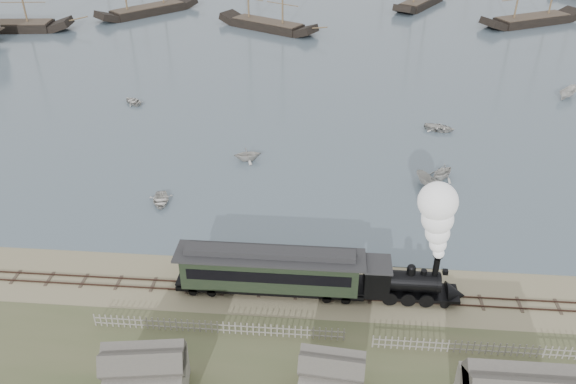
{
  "coord_description": "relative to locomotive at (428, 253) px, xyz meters",
  "views": [
    {
      "loc": [
        1.2,
        -37.03,
        31.16
      ],
      "look_at": [
        -2.46,
        8.09,
        3.5
      ],
      "focal_mm": 35.0,
      "sensor_mm": 36.0,
      "label": 1
    }
  ],
  "objects": [
    {
      "name": "picket_fence_west",
      "position": [
        -15.63,
        -5.0,
        -4.72
      ],
      "size": [
        19.0,
        0.1,
        1.2
      ],
      "primitive_type": null,
      "color": "slate",
      "rests_on": "ground"
    },
    {
      "name": "rowboat_4",
      "position": [
        4.67,
        19.89,
        -3.8
      ],
      "size": [
        4.34,
        4.33,
        1.74
      ],
      "primitive_type": "imported",
      "rotation": [
        0.0,
        0.0,
        5.51
      ],
      "color": "beige",
      "rests_on": "harbor_water"
    },
    {
      "name": "rowboat_2",
      "position": [
        2.8,
        17.93,
        -3.98
      ],
      "size": [
        3.69,
        3.03,
        1.36
      ],
      "primitive_type": "imported",
      "rotation": [
        0.0,
        0.0,
        3.71
      ],
      "color": "beige",
      "rests_on": "harbor_water"
    },
    {
      "name": "rowboat_1",
      "position": [
        -17.33,
        22.39,
        -3.83
      ],
      "size": [
        3.42,
        3.74,
        1.66
      ],
      "primitive_type": "imported",
      "rotation": [
        0.0,
        0.0,
        1.82
      ],
      "color": "beige",
      "rests_on": "harbor_water"
    },
    {
      "name": "rowboat_3",
      "position": [
        6.25,
        32.55,
        -4.26
      ],
      "size": [
        3.83,
        4.54,
        0.8
      ],
      "primitive_type": "imported",
      "rotation": [
        0.0,
        0.0,
        1.26
      ],
      "color": "beige",
      "rests_on": "harbor_water"
    },
    {
      "name": "rowboat_6",
      "position": [
        -36.2,
        38.28,
        -4.32
      ],
      "size": [
        3.98,
        4.06,
        0.69
      ],
      "primitive_type": "imported",
      "rotation": [
        0.0,
        0.0,
        3.99
      ],
      "color": "beige",
      "rests_on": "harbor_water"
    },
    {
      "name": "picket_fence_east",
      "position": [
        3.37,
        -5.5,
        -4.72
      ],
      "size": [
        15.0,
        0.1,
        1.2
      ],
      "primitive_type": null,
      "color": "slate",
      "rests_on": "ground"
    },
    {
      "name": "rail_track",
      "position": [
        -9.13,
        0.0,
        -4.68
      ],
      "size": [
        120.0,
        1.8,
        0.16
      ],
      "color": "#3C2821",
      "rests_on": "ground"
    },
    {
      "name": "passenger_coach",
      "position": [
        -12.24,
        -0.0,
        -2.41
      ],
      "size": [
        15.18,
        2.93,
        3.69
      ],
      "color": "black",
      "rests_on": "ground"
    },
    {
      "name": "rowboat_5",
      "position": [
        26.61,
        45.49,
        -3.87
      ],
      "size": [
        3.97,
        4.0,
        1.58
      ],
      "primitive_type": "imported",
      "rotation": [
        0.0,
        0.0,
        2.35
      ],
      "color": "beige",
      "rests_on": "harbor_water"
    },
    {
      "name": "beached_dinghy",
      "position": [
        -17.91,
        2.21,
        -4.28
      ],
      "size": [
        4.14,
        4.96,
        0.88
      ],
      "primitive_type": "imported",
      "rotation": [
        0.0,
        0.0,
        1.28
      ],
      "color": "beige",
      "rests_on": "ground"
    },
    {
      "name": "locomotive",
      "position": [
        0.0,
        0.0,
        0.0
      ],
      "size": [
        8.24,
        3.08,
        10.27
      ],
      "color": "black",
      "rests_on": "ground"
    },
    {
      "name": "rowboat_0",
      "position": [
        -24.93,
        12.43,
        -4.31
      ],
      "size": [
        3.91,
        3.2,
        0.71
      ],
      "primitive_type": "imported",
      "rotation": [
        0.0,
        0.0,
        0.25
      ],
      "color": "beige",
      "rests_on": "harbor_water"
    },
    {
      "name": "ground",
      "position": [
        -9.13,
        2.0,
        -4.72
      ],
      "size": [
        600.0,
        600.0,
        0.0
      ],
      "primitive_type": "plane",
      "color": "gray",
      "rests_on": "ground"
    }
  ]
}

